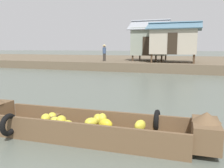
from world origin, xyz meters
TOP-DOWN VIEW (x-y plane):
  - ground_plane at (0.00, 10.00)m, footprint 300.00×300.00m
  - riverbank_strip at (0.00, 29.00)m, footprint 160.00×20.00m
  - banana_boat at (-0.31, 4.43)m, footprint 5.85×2.00m
  - stilt_house_left at (-2.47, 23.88)m, footprint 3.95×4.01m
  - stilt_house_mid_left at (0.11, 21.49)m, footprint 4.62×3.26m
  - vendor_person at (-6.58, 21.47)m, footprint 0.44×0.44m

SIDE VIEW (x-z plane):
  - ground_plane at x=0.00m, z-range 0.00..0.00m
  - banana_boat at x=-0.31m, z-range -0.14..0.70m
  - riverbank_strip at x=0.00m, z-range 0.00..0.78m
  - vendor_person at x=-6.58m, z-range 0.87..2.53m
  - stilt_house_mid_left at x=0.11m, z-range 0.94..4.52m
  - stilt_house_left at x=-2.47m, z-range 0.70..4.82m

